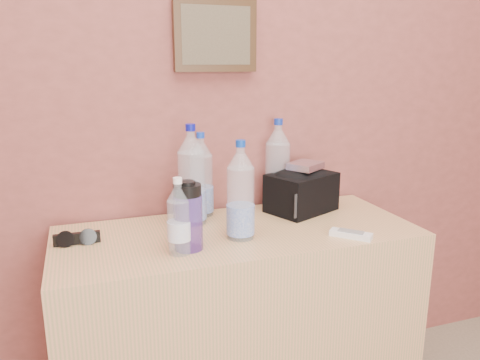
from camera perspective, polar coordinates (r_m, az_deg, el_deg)
name	(u,v)px	position (r m, az deg, el deg)	size (l,w,h in m)	color
picture_frame	(215,36)	(1.73, -3.01, 17.18)	(0.30, 0.03, 0.25)	#382311
dresser	(238,330)	(1.76, -0.20, -17.78)	(1.21, 0.50, 0.76)	tan
pet_large_a	(192,180)	(1.63, -5.90, -0.02)	(0.10, 0.10, 0.35)	white
pet_large_b	(201,179)	(1.72, -4.73, 0.12)	(0.08, 0.08, 0.31)	silver
pet_large_c	(277,169)	(1.81, 4.59, 1.36)	(0.09, 0.09, 0.35)	silver
pet_large_d	(241,196)	(1.48, 0.06, -1.92)	(0.09, 0.09, 0.32)	silver
pet_small	(179,221)	(1.39, -7.47, -4.93)	(0.07, 0.07, 0.23)	silver
nalgene_bottle	(188,216)	(1.41, -6.35, -4.39)	(0.09, 0.09, 0.21)	#4D2989
sunglasses	(77,238)	(1.56, -19.25, -6.74)	(0.14, 0.05, 0.04)	black
ac_remote	(351,234)	(1.57, 13.36, -6.48)	(0.13, 0.04, 0.02)	beige
toiletry_bag	(302,190)	(1.79, 7.51, -1.20)	(0.24, 0.18, 0.17)	black
foil_packet	(305,166)	(1.76, 7.99, 1.74)	(0.12, 0.10, 0.02)	white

